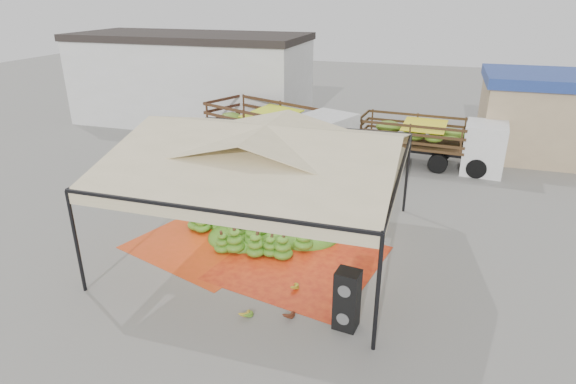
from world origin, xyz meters
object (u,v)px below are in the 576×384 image
(vendor, at_px, (289,166))
(truck_left, at_px, (283,128))
(banana_heap, at_px, (265,210))
(speaker_stack, at_px, (347,300))
(truck_right, at_px, (437,137))

(vendor, xyz_separation_m, truck_left, (-1.21, 2.87, 0.80))
(banana_heap, xyz_separation_m, truck_left, (-1.64, 7.05, 0.99))
(speaker_stack, distance_m, truck_right, 13.25)
(speaker_stack, height_order, vendor, vendor)
(vendor, distance_m, truck_right, 7.35)
(banana_heap, xyz_separation_m, speaker_stack, (3.79, -4.61, 0.16))
(banana_heap, relative_size, vendor, 3.61)
(speaker_stack, bearing_deg, banana_heap, 137.06)
(truck_left, bearing_deg, speaker_stack, -42.33)
(vendor, bearing_deg, truck_left, -64.07)
(vendor, bearing_deg, banana_heap, 98.93)
(speaker_stack, bearing_deg, vendor, 123.26)
(truck_left, distance_m, truck_right, 7.27)
(banana_heap, xyz_separation_m, truck_right, (5.48, 8.52, 0.75))
(banana_heap, distance_m, truck_right, 10.16)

